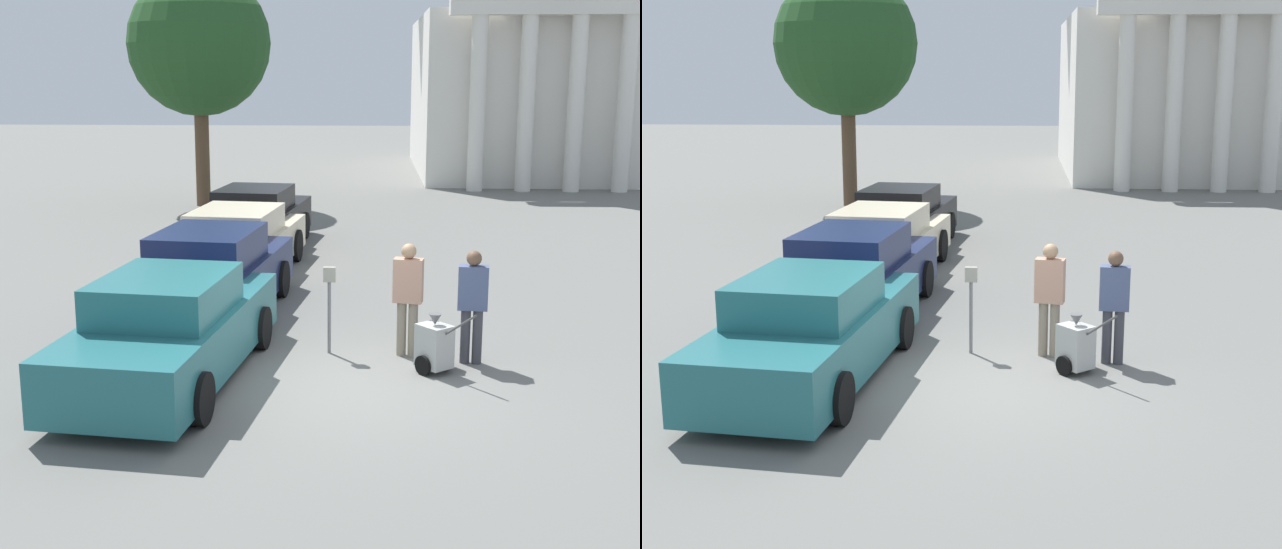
{
  "view_description": "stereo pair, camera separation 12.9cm",
  "coord_description": "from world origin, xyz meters",
  "views": [
    {
      "loc": [
        0.38,
        -11.19,
        4.07
      ],
      "look_at": [
        -0.32,
        1.89,
        1.1
      ],
      "focal_mm": 50.0,
      "sensor_mm": 36.0,
      "label": 1
    },
    {
      "loc": [
        0.51,
        -11.18,
        4.07
      ],
      "look_at": [
        -0.32,
        1.89,
        1.1
      ],
      "focal_mm": 50.0,
      "sensor_mm": 36.0,
      "label": 2
    }
  ],
  "objects": [
    {
      "name": "parked_car_cream",
      "position": [
        -2.24,
        6.56,
        0.66
      ],
      "size": [
        2.4,
        5.3,
        1.41
      ],
      "rotation": [
        0.0,
        0.0,
        -0.12
      ],
      "color": "beige",
      "rests_on": "ground_plane"
    },
    {
      "name": "parking_meter",
      "position": [
        -0.16,
        1.47,
        0.92
      ],
      "size": [
        0.18,
        0.09,
        1.31
      ],
      "color": "slate",
      "rests_on": "ground_plane"
    },
    {
      "name": "parked_car_teal",
      "position": [
        -2.24,
        0.2,
        0.69
      ],
      "size": [
        2.36,
        5.08,
        1.48
      ],
      "rotation": [
        0.0,
        0.0,
        -0.12
      ],
      "color": "#23666B",
      "rests_on": "ground_plane"
    },
    {
      "name": "parked_car_black",
      "position": [
        -2.24,
        9.5,
        0.68
      ],
      "size": [
        2.33,
        4.89,
        1.46
      ],
      "rotation": [
        0.0,
        0.0,
        -0.12
      ],
      "color": "black",
      "rests_on": "ground_plane"
    },
    {
      "name": "ground_plane",
      "position": [
        0.0,
        0.0,
        0.0
      ],
      "size": [
        120.0,
        120.0,
        0.0
      ],
      "primitive_type": "plane",
      "color": "slate"
    },
    {
      "name": "parked_car_navy",
      "position": [
        -2.24,
        3.39,
        0.7
      ],
      "size": [
        2.36,
        5.13,
        1.53
      ],
      "rotation": [
        0.0,
        0.0,
        -0.12
      ],
      "color": "#19234C",
      "rests_on": "ground_plane"
    },
    {
      "name": "shade_tree",
      "position": [
        -4.74,
        16.34,
        4.92
      ],
      "size": [
        4.35,
        4.35,
        7.12
      ],
      "color": "brown",
      "rests_on": "ground_plane"
    },
    {
      "name": "equipment_cart",
      "position": [
        1.34,
        0.67,
        0.39
      ],
      "size": [
        0.78,
        0.88,
        1.0
      ],
      "rotation": [
        0.0,
        0.0,
        0.7
      ],
      "color": "#B2B2AD",
      "rests_on": "ground_plane"
    },
    {
      "name": "church",
      "position": [
        6.68,
        26.75,
        5.73
      ],
      "size": [
        8.57,
        13.46,
        20.49
      ],
      "color": "silver",
      "rests_on": "ground_plane"
    },
    {
      "name": "person_supervisor",
      "position": [
        1.89,
        1.11,
        0.93
      ],
      "size": [
        0.44,
        0.26,
        1.64
      ],
      "rotation": [
        0.0,
        0.0,
        3.03
      ],
      "color": "#3F3F47",
      "rests_on": "ground_plane"
    },
    {
      "name": "person_worker",
      "position": [
        0.99,
        1.41,
        0.95
      ],
      "size": [
        0.46,
        0.3,
        1.68
      ],
      "rotation": [
        0.0,
        0.0,
        2.93
      ],
      "color": "gray",
      "rests_on": "ground_plane"
    }
  ]
}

